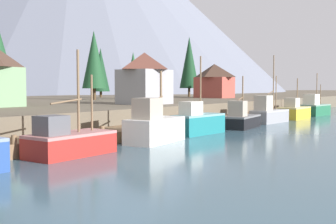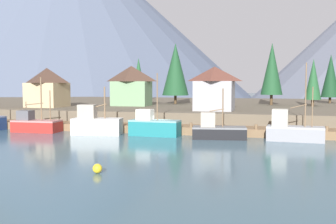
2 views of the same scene
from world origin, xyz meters
name	(u,v)px [view 2 (image 2 of 2)]	position (x,y,z in m)	size (l,w,h in m)	color
ground_plane	(192,123)	(0.00, 20.00, -0.50)	(400.00, 400.00, 1.00)	#3D5B6B
dock	(164,129)	(0.00, 1.99, 0.50)	(80.00, 4.00, 1.60)	brown
shoreline_bank	(204,109)	(0.00, 32.00, 1.25)	(400.00, 56.00, 2.50)	brown
mountain_west_peak	(67,13)	(-87.08, 133.93, 41.28)	(181.59, 181.59, 82.56)	#4C566B
fishing_boat_red	(36,124)	(-16.99, -1.66, 1.00)	(6.34, 3.03, 7.33)	maroon
fishing_boat_white	(96,124)	(-8.03, -1.94, 1.36)	(6.58, 3.53, 6.11)	silver
fishing_boat_teal	(154,126)	(-0.41, -1.39, 1.20)	(6.35, 2.56, 7.77)	#196B70
fishing_boat_black	(217,130)	(7.65, -1.98, 1.00)	(6.59, 3.60, 5.93)	black
fishing_boat_grey	(293,130)	(16.16, -1.56, 1.19)	(6.41, 2.91, 8.84)	gray
house_grey	(214,88)	(5.38, 10.40, 5.82)	(5.86, 5.26, 6.50)	gray
house_tan	(47,87)	(-23.39, 11.70, 5.89)	(5.96, 5.92, 6.62)	tan
house_green	(131,85)	(-10.81, 18.80, 6.14)	(6.80, 4.54, 7.11)	#6B8E66
conifer_near_left	(139,76)	(-16.08, 37.80, 8.10)	(3.03, 3.03, 9.72)	#4C3823
conifer_near_right	(272,69)	(13.34, 27.97, 9.15)	(3.98, 3.98, 11.43)	#4C3823
conifer_mid_left	(175,69)	(-4.81, 27.22, 9.22)	(5.16, 5.16, 11.77)	#4C3823
conifer_mid_right	(331,76)	(24.69, 38.13, 8.01)	(3.59, 3.59, 9.84)	#4C3823
conifer_back_right	(313,79)	(20.41, 25.63, 7.19)	(2.82, 2.82, 8.26)	#4C3823
channel_buoy	(97,168)	(1.83, -22.57, 0.35)	(0.70, 0.70, 0.70)	gold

